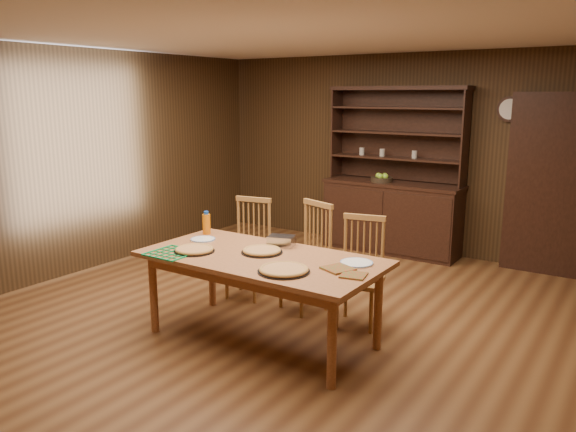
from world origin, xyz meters
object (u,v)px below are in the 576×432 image
Objects in this scene: china_hutch at (392,208)px; chair_center at (310,252)px; chair_right at (361,267)px; juice_bottle at (206,224)px; dining_table at (261,264)px; chair_left at (250,244)px.

china_hutch reaches higher than chair_center.
china_hutch is at bearing 112.88° from chair_center.
juice_bottle is (-1.41, -0.50, 0.32)m from chair_right.
dining_table is 1.93× the size of chair_center.
chair_left is (-0.57, -2.37, -0.05)m from china_hutch.
dining_table is at bearing -86.35° from china_hutch.
juice_bottle is (-0.68, -2.91, 0.26)m from china_hutch.
juice_bottle is at bearing 160.27° from dining_table.
chair_right is (0.58, -0.06, -0.03)m from chair_center.
chair_right is 4.45× the size of juice_bottle.
chair_center is (0.72, 0.02, 0.02)m from chair_left.
china_hutch reaches higher than dining_table.
dining_table is (0.21, -3.22, 0.08)m from china_hutch.
chair_left is (-0.77, 0.85, -0.13)m from dining_table.
chair_center is at bearing 33.80° from juice_bottle.
chair_right is at bearing 13.19° from chair_center.
china_hutch is at bearing 94.69° from chair_right.
chair_right reaches higher than dining_table.
chair_right is at bearing 19.31° from juice_bottle.
chair_left is 0.72m from chair_center.
china_hutch is 2.05× the size of chair_center.
chair_left is at bearing 132.24° from dining_table.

